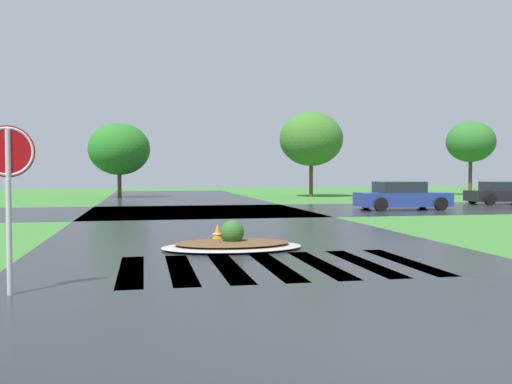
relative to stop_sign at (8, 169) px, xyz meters
The scene contains 10 objects.
ground_plane 6.26m from the stop_sign, 42.44° to the right, with size 120.00×120.00×0.10m, color #38722D.
asphalt_roadway 7.65m from the stop_sign, 53.61° to the left, with size 10.05×80.00×0.01m, color #232628.
asphalt_cross_road 17.71m from the stop_sign, 75.53° to the left, with size 90.00×9.04×0.01m, color #232628.
crosswalk_stripes 5.07m from the stop_sign, 21.08° to the left, with size 5.85×3.43×0.01m.
stop_sign is the anchor object (origin of this frame).
median_island 6.02m from the stop_sign, 46.54° to the left, with size 3.31×2.03×0.68m.
car_dark_suv 21.56m from the stop_sign, 48.95° to the left, with size 4.44×2.11×1.36m.
car_blue_compact 29.33m from the stop_sign, 41.68° to the left, with size 4.02×2.22×1.28m.
traffic_cone 6.25m from the stop_sign, 52.28° to the left, with size 0.36×0.36×0.55m.
background_treeline 32.31m from the stop_sign, 74.54° to the left, with size 43.33×5.59×6.22m.
Camera 1 is at (-2.46, -4.66, 1.81)m, focal length 39.15 mm.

